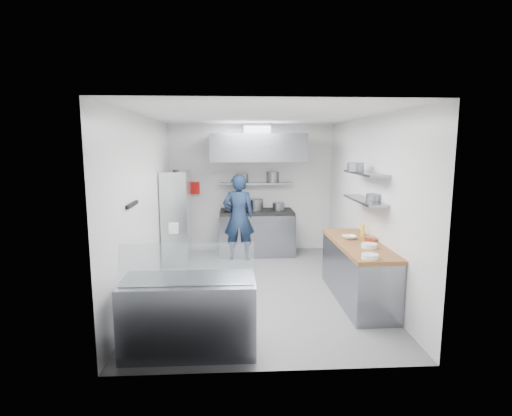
{
  "coord_description": "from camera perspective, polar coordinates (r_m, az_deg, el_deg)",
  "views": [
    {
      "loc": [
        -0.4,
        -6.36,
        2.35
      ],
      "look_at": [
        0.0,
        0.6,
        1.25
      ],
      "focal_mm": 28.0,
      "sensor_mm": 36.0,
      "label": 1
    }
  ],
  "objects": [
    {
      "name": "display_case",
      "position": [
        4.79,
        -9.48,
        -14.84
      ],
      "size": [
        1.5,
        0.7,
        0.85
      ],
      "primitive_type": "cube",
      "color": "gray",
      "rests_on": "floor"
    },
    {
      "name": "shelf_pot_b",
      "position": [
        8.95,
        2.39,
        4.47
      ],
      "size": [
        0.29,
        0.29,
        0.22
      ],
      "primitive_type": "cylinder",
      "color": "slate",
      "rests_on": "over_range_shelf"
    },
    {
      "name": "extractor_hood",
      "position": [
        8.3,
        0.17,
        8.62
      ],
      "size": [
        1.9,
        1.15,
        0.55
      ],
      "primitive_type": "cube",
      "color": "gray",
      "rests_on": "wall_back"
    },
    {
      "name": "display_glass",
      "position": [
        4.45,
        -9.86,
        -7.85
      ],
      "size": [
        1.47,
        0.19,
        0.42
      ],
      "primitive_type": "cube",
      "rotation": [
        -0.38,
        0.0,
        0.0
      ],
      "color": "silver",
      "rests_on": "display_case"
    },
    {
      "name": "over_range_shelf",
      "position": [
        8.75,
        0.01,
        3.52
      ],
      "size": [
        1.6,
        0.3,
        0.04
      ],
      "primitive_type": "cube",
      "color": "gray",
      "rests_on": "wall_back"
    },
    {
      "name": "hood_duct",
      "position": [
        8.53,
        0.08,
        11.19
      ],
      "size": [
        0.55,
        0.55,
        0.24
      ],
      "primitive_type": "cube",
      "color": "slate",
      "rests_on": "extractor_hood"
    },
    {
      "name": "chef",
      "position": [
        8.19,
        -2.5,
        -1.33
      ],
      "size": [
        0.66,
        0.45,
        1.77
      ],
      "primitive_type": "imported",
      "rotation": [
        0.0,
        0.0,
        3.1
      ],
      "color": "#152541",
      "rests_on": "floor"
    },
    {
      "name": "stock_pot_left",
      "position": [
        8.64,
        -3.6,
        0.36
      ],
      "size": [
        0.28,
        0.28,
        0.2
      ],
      "primitive_type": "cylinder",
      "color": "slate",
      "rests_on": "cooktop"
    },
    {
      "name": "rack_jar",
      "position": [
        7.71,
        -11.37,
        4.71
      ],
      "size": [
        0.12,
        0.12,
        0.18
      ],
      "primitive_type": "cylinder",
      "color": "black",
      "rests_on": "wire_rack"
    },
    {
      "name": "shelf_pot_c",
      "position": [
        6.29,
        16.46,
        1.48
      ],
      "size": [
        0.22,
        0.22,
        0.1
      ],
      "primitive_type": "cylinder",
      "color": "slate",
      "rests_on": "wall_shelf_lower"
    },
    {
      "name": "wall_back",
      "position": [
        8.91,
        -0.69,
        2.85
      ],
      "size": [
        3.6,
        2.8,
        0.02
      ],
      "primitive_type": "cube",
      "rotation": [
        1.57,
        0.0,
        0.0
      ],
      "color": "white",
      "rests_on": "floor"
    },
    {
      "name": "mixing_bowl",
      "position": [
        6.42,
        13.15,
        -4.08
      ],
      "size": [
        0.24,
        0.24,
        0.05
      ],
      "primitive_type": "imported",
      "rotation": [
        0.0,
        0.0,
        0.12
      ],
      "color": "white",
      "rests_on": "prep_counter_top"
    },
    {
      "name": "ceiling",
      "position": [
        6.38,
        0.31,
        13.02
      ],
      "size": [
        5.0,
        5.0,
        0.0
      ],
      "primitive_type": "plane",
      "rotation": [
        3.14,
        0.0,
        0.0
      ],
      "color": "silver",
      "rests_on": "wall_back"
    },
    {
      "name": "stock_pot_right",
      "position": [
        8.63,
        3.24,
        0.22
      ],
      "size": [
        0.26,
        0.26,
        0.16
      ],
      "primitive_type": "cylinder",
      "color": "slate",
      "rests_on": "cooktop"
    },
    {
      "name": "copper_pan",
      "position": [
        6.37,
        16.0,
        -4.26
      ],
      "size": [
        0.17,
        0.17,
        0.06
      ],
      "primitive_type": "cylinder",
      "color": "#BF5935",
      "rests_on": "prep_counter_top"
    },
    {
      "name": "prep_counter_top",
      "position": [
        6.23,
        14.42,
        -5.05
      ],
      "size": [
        0.65,
        2.04,
        0.06
      ],
      "primitive_type": "cube",
      "color": "brown",
      "rests_on": "prep_counter_base"
    },
    {
      "name": "wall_front",
      "position": [
        3.99,
        2.54,
        -4.79
      ],
      "size": [
        3.6,
        2.8,
        0.02
      ],
      "primitive_type": "cube",
      "rotation": [
        -1.57,
        0.0,
        0.0
      ],
      "color": "white",
      "rests_on": "floor"
    },
    {
      "name": "floor",
      "position": [
        6.79,
        0.29,
        -11.28
      ],
      "size": [
        5.0,
        5.0,
        0.0
      ],
      "primitive_type": "plane",
      "color": "slate",
      "rests_on": "ground"
    },
    {
      "name": "rack_bin_a",
      "position": [
        7.72,
        -11.65,
        -2.8
      ],
      "size": [
        0.17,
        0.21,
        0.19
      ],
      "primitive_type": "cube",
      "color": "white",
      "rests_on": "wire_rack"
    },
    {
      "name": "squeeze_bottle",
      "position": [
        6.7,
        15.01,
        -3.05
      ],
      "size": [
        0.06,
        0.06,
        0.18
      ],
      "primitive_type": "cylinder",
      "color": "yellow",
      "rests_on": "prep_counter_top"
    },
    {
      "name": "wire_rack",
      "position": [
        8.11,
        -11.25,
        -1.32
      ],
      "size": [
        0.5,
        0.9,
        1.85
      ],
      "primitive_type": "cube",
      "color": "silver",
      "rests_on": "floor"
    },
    {
      "name": "wall_shelf_lower",
      "position": [
        6.44,
        15.19,
        1.08
      ],
      "size": [
        0.3,
        1.3,
        0.04
      ],
      "primitive_type": "cube",
      "color": "gray",
      "rests_on": "wall_right"
    },
    {
      "name": "shelf_pot_a",
      "position": [
        8.94,
        -1.96,
        4.34
      ],
      "size": [
        0.29,
        0.29,
        0.18
      ],
      "primitive_type": "cylinder",
      "color": "slate",
      "rests_on": "over_range_shelf"
    },
    {
      "name": "plate_stack_a",
      "position": [
        5.38,
        15.96,
        -6.66
      ],
      "size": [
        0.22,
        0.22,
        0.06
      ],
      "primitive_type": "cylinder",
      "color": "white",
      "rests_on": "prep_counter_top"
    },
    {
      "name": "wall_left",
      "position": [
        6.58,
        -15.55,
        0.34
      ],
      "size": [
        2.8,
        5.0,
        0.02
      ],
      "primitive_type": "cube",
      "rotation": [
        1.57,
        0.0,
        1.57
      ],
      "color": "white",
      "rests_on": "floor"
    },
    {
      "name": "knife_strip",
      "position": [
        5.68,
        -17.27,
        0.48
      ],
      "size": [
        0.04,
        0.55,
        0.05
      ],
      "primitive_type": "cube",
      "color": "black",
      "rests_on": "wall_left"
    },
    {
      "name": "shelf_pot_d",
      "position": [
        6.53,
        14.02,
        5.73
      ],
      "size": [
        0.26,
        0.26,
        0.14
      ],
      "primitive_type": "cylinder",
      "color": "slate",
      "rests_on": "wall_shelf_upper"
    },
    {
      "name": "plate_stack_b",
      "position": [
        5.94,
        15.83,
        -5.19
      ],
      "size": [
        0.22,
        0.22,
        0.06
      ],
      "primitive_type": "cylinder",
      "color": "white",
      "rests_on": "prep_counter_top"
    },
    {
      "name": "cooktop",
      "position": [
        8.59,
        0.1,
        -0.55
      ],
      "size": [
        1.57,
        0.78,
        0.06
      ],
      "primitive_type": "cube",
      "color": "black",
      "rests_on": "gas_range"
    },
    {
      "name": "prep_counter_base",
      "position": [
        6.35,
        14.26,
        -8.99
      ],
      "size": [
        0.62,
        2.0,
        0.84
      ],
      "primitive_type": "cube",
      "color": "gray",
      "rests_on": "floor"
    },
    {
      "name": "red_firebox",
      "position": [
        8.89,
        -8.77,
        2.86
      ],
      "size": [
        0.22,
        0.1,
        0.26
      ],
      "primitive_type": "cube",
      "color": "red",
      "rests_on": "wall_back"
    },
    {
      "name": "wall_shelf_upper",
      "position": [
        6.4,
        15.35,
        4.81
      ],
      "size": [
        0.3,
        1.3,
        0.04
      ],
      "primitive_type": "cube",
      "color": "gray",
      "rests_on": "wall_right"
    },
    {
      "name": "rack_bin_b",
      "position": [
        7.88,
        -11.51,
        1.13
      ],
      "size": [
        0.14,
        0.18,
        0.16
      ],
      "primitive_type": "cube",
      "color": "yellow",
      "rests_on": "wire_rack"
    },
    {
      "name": "stock_pot_mid",
      "position": [
        8.6,
        -0.18,
        0.48
      ],
      "size": [
        0.37,
        0.37,
        0.24
      ],
      "primitive_type": "cylinder",
      "color": "slate",
      "rests_on": "cooktop"
    },
    {
      "name": "gas_range",
      "position": [
        8.68,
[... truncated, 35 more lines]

